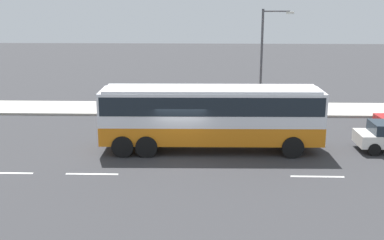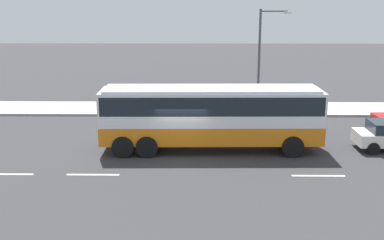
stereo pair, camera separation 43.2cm
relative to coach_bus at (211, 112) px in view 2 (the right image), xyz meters
name	(u,v)px [view 2 (the right image)]	position (x,y,z in m)	size (l,w,h in m)	color
ground_plane	(182,154)	(-1.50, -0.63, -2.07)	(120.00, 120.00, 0.00)	#333335
sidewalk_curb	(187,109)	(-1.50, 9.29, -2.00)	(80.00, 4.00, 0.15)	#A8A399
lane_centreline	(88,175)	(-5.65, -3.68, -2.07)	(34.38, 0.16, 0.01)	white
coach_bus	(211,112)	(0.00, 0.00, 0.00)	(11.36, 2.79, 3.34)	orange
pedestrian_near_curb	(179,96)	(-1.99, 8.93, -0.96)	(0.32, 0.32, 1.66)	#38334C
street_lamp	(263,53)	(3.62, 8.01, 2.09)	(2.08, 0.24, 6.92)	#47474C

